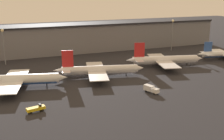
{
  "coord_description": "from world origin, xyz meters",
  "views": [
    {
      "loc": [
        -56.92,
        -98.69,
        41.96
      ],
      "look_at": [
        -10.42,
        19.76,
        6.0
      ],
      "focal_mm": 45.0,
      "sensor_mm": 36.0,
      "label": 1
    }
  ],
  "objects_px": {
    "airplane_3": "(165,60)",
    "service_vehicle_3": "(36,109)",
    "airplane_1": "(16,80)",
    "airplane_2": "(99,70)",
    "service_vehicle_0": "(151,89)"
  },
  "relations": [
    {
      "from": "airplane_1",
      "to": "airplane_3",
      "type": "relative_size",
      "value": 0.99
    },
    {
      "from": "airplane_3",
      "to": "airplane_1",
      "type": "bearing_deg",
      "value": -160.49
    },
    {
      "from": "service_vehicle_3",
      "to": "service_vehicle_0",
      "type": "bearing_deg",
      "value": -9.83
    },
    {
      "from": "airplane_1",
      "to": "airplane_2",
      "type": "height_order",
      "value": "airplane_2"
    },
    {
      "from": "airplane_3",
      "to": "service_vehicle_3",
      "type": "relative_size",
      "value": 6.56
    },
    {
      "from": "airplane_1",
      "to": "service_vehicle_3",
      "type": "bearing_deg",
      "value": -66.85
    },
    {
      "from": "airplane_1",
      "to": "service_vehicle_0",
      "type": "xyz_separation_m",
      "value": [
        53.08,
        -27.02,
        -2.14
      ]
    },
    {
      "from": "airplane_2",
      "to": "airplane_1",
      "type": "bearing_deg",
      "value": -162.3
    },
    {
      "from": "airplane_1",
      "to": "airplane_2",
      "type": "bearing_deg",
      "value": 17.7
    },
    {
      "from": "airplane_3",
      "to": "service_vehicle_3",
      "type": "xyz_separation_m",
      "value": [
        -76.88,
        -38.03,
        -2.5
      ]
    },
    {
      "from": "airplane_1",
      "to": "airplane_3",
      "type": "distance_m",
      "value": 82.32
    },
    {
      "from": "airplane_1",
      "to": "service_vehicle_3",
      "type": "height_order",
      "value": "airplane_1"
    },
    {
      "from": "airplane_3",
      "to": "airplane_2",
      "type": "bearing_deg",
      "value": -158.77
    },
    {
      "from": "service_vehicle_0",
      "to": "service_vehicle_3",
      "type": "relative_size",
      "value": 1.08
    },
    {
      "from": "airplane_1",
      "to": "airplane_2",
      "type": "xyz_separation_m",
      "value": [
        40.04,
        2.92,
        -0.29
      ]
    }
  ]
}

